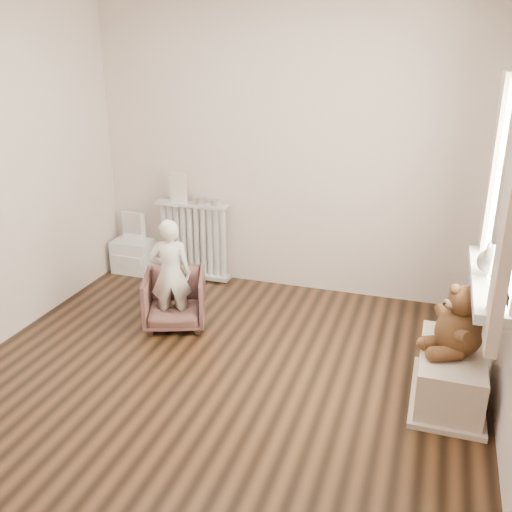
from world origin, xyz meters
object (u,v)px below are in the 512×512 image
(teddy_bear, at_px, (462,309))
(toy_vanity, at_px, (133,246))
(child, at_px, (171,274))
(toy_bench, at_px, (450,372))
(armchair, at_px, (175,300))
(radiator, at_px, (194,241))
(plush_cat, at_px, (492,259))

(teddy_bear, bearing_deg, toy_vanity, 132.29)
(child, bearing_deg, toy_bench, 150.54)
(child, bearing_deg, armchair, -110.54)
(toy_vanity, bearing_deg, radiator, 2.60)
(radiator, relative_size, teddy_bear, 1.63)
(toy_vanity, xyz_separation_m, teddy_bear, (3.09, -1.35, 0.40))
(child, height_order, teddy_bear, child)
(armchair, height_order, toy_bench, armchair)
(toy_bench, xyz_separation_m, teddy_bear, (0.02, -0.03, 0.47))
(toy_bench, height_order, plush_cat, plush_cat)
(armchair, xyz_separation_m, toy_bench, (2.16, -0.39, -0.03))
(toy_vanity, distance_m, plush_cat, 3.54)
(radiator, bearing_deg, teddy_bear, -29.60)
(child, bearing_deg, plush_cat, 151.22)
(armchair, height_order, teddy_bear, teddy_bear)
(radiator, height_order, child, child)
(toy_bench, bearing_deg, child, 171.08)
(armchair, distance_m, teddy_bear, 2.26)
(radiator, xyz_separation_m, child, (0.25, -1.01, 0.08))
(armchair, xyz_separation_m, plush_cat, (2.30, -0.38, 0.77))
(child, bearing_deg, teddy_bear, 149.86)
(toy_bench, bearing_deg, armchair, 169.79)
(toy_bench, bearing_deg, teddy_bear, -61.36)
(radiator, relative_size, plush_cat, 2.89)
(toy_vanity, xyz_separation_m, toy_bench, (3.07, -1.32, -0.08))
(child, distance_m, plush_cat, 2.38)
(radiator, height_order, armchair, radiator)
(radiator, height_order, toy_bench, radiator)
(radiator, xyz_separation_m, armchair, (0.25, -0.96, -0.16))
(armchair, xyz_separation_m, child, (0.00, -0.05, 0.25))
(toy_vanity, relative_size, armchair, 1.22)
(toy_vanity, distance_m, teddy_bear, 3.39)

